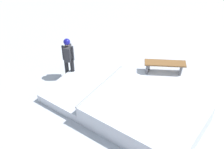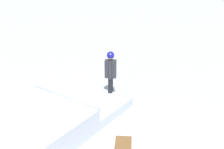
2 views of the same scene
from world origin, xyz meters
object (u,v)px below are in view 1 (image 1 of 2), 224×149
(skate_ramp, at_px, (133,110))
(skateboard, at_px, (64,84))
(park_bench, at_px, (165,65))
(skater, at_px, (68,55))

(skate_ramp, xyz_separation_m, skateboard, (2.90, -0.60, -0.24))
(skate_ramp, xyz_separation_m, park_bench, (-0.43, -2.74, 0.04))
(skater, distance_m, park_bench, 3.76)
(skate_ramp, relative_size, park_bench, 3.56)
(skate_ramp, distance_m, skateboard, 2.97)
(skater, bearing_deg, skateboard, -14.63)
(skate_ramp, relative_size, skater, 3.40)
(skate_ramp, distance_m, skater, 3.21)
(skater, height_order, skateboard, skater)
(park_bench, bearing_deg, skater, 25.28)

